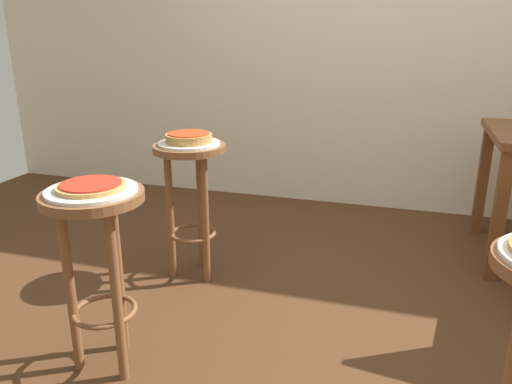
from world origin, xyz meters
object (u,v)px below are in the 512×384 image
object	(u,v)px
serving_plate_middle	(92,190)
pizza_leftside	(189,138)
stool_middle	(97,243)
serving_plate_leftside	(189,143)
pizza_middle	(91,186)
stool_leftside	(191,182)

from	to	relation	value
serving_plate_middle	pizza_leftside	world-z (taller)	pizza_leftside
stool_middle	serving_plate_leftside	size ratio (longest dim) A/B	2.32
serving_plate_middle	serving_plate_leftside	world-z (taller)	same
serving_plate_middle	pizza_leftside	size ratio (longest dim) A/B	1.38
stool_middle	pizza_middle	xyz separation A→B (m)	(0.00, -0.00, 0.21)
stool_middle	stool_leftside	world-z (taller)	same
serving_plate_leftside	pizza_leftside	size ratio (longest dim) A/B	1.33
pizza_middle	stool_leftside	world-z (taller)	pizza_middle
stool_leftside	serving_plate_middle	bearing A→B (deg)	-90.80
stool_leftside	serving_plate_leftside	bearing A→B (deg)	180.00
pizza_middle	pizza_leftside	world-z (taller)	pizza_leftside
pizza_middle	serving_plate_middle	bearing A→B (deg)	90.00
stool_middle	serving_plate_middle	world-z (taller)	serving_plate_middle
serving_plate_middle	stool_leftside	size ratio (longest dim) A/B	0.45
pizza_middle	stool_leftside	size ratio (longest dim) A/B	0.34
stool_middle	pizza_leftside	distance (m)	0.82
stool_middle	serving_plate_middle	xyz separation A→B (m)	(0.00, -0.00, 0.20)
stool_leftside	pizza_leftside	distance (m)	0.23
serving_plate_middle	stool_leftside	bearing A→B (deg)	89.20
stool_middle	stool_leftside	bearing A→B (deg)	89.20
serving_plate_middle	stool_leftside	xyz separation A→B (m)	(0.01, 0.78, -0.20)
stool_leftside	pizza_leftside	bearing A→B (deg)	0.00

